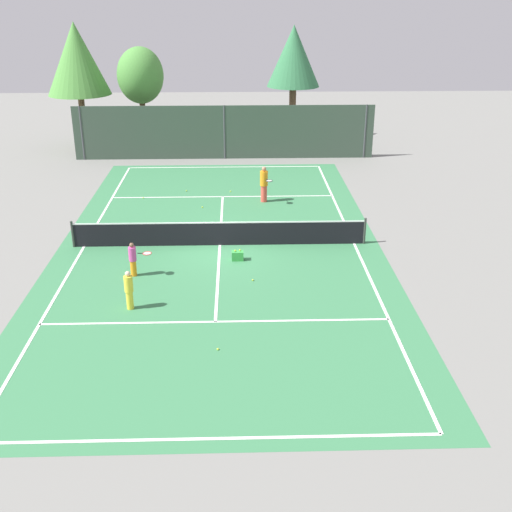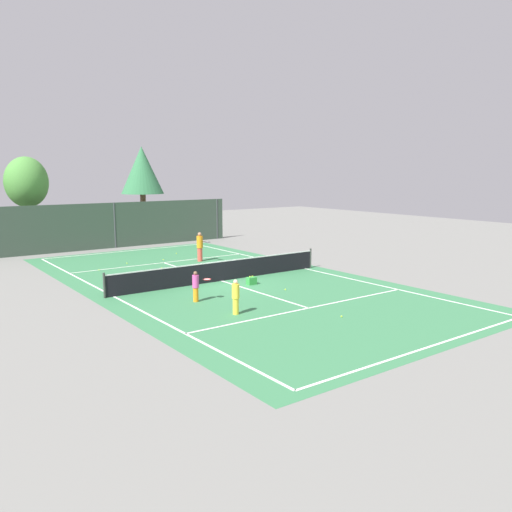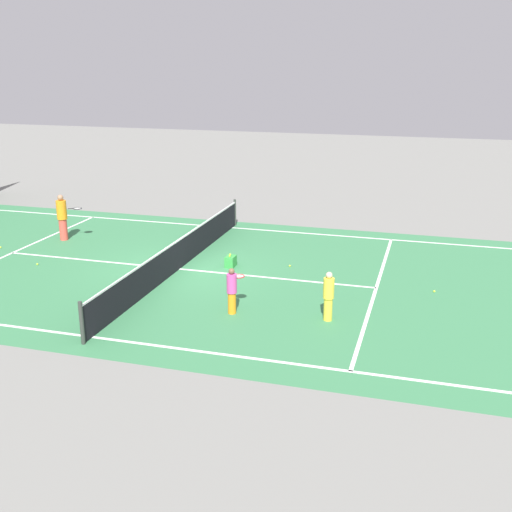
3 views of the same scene
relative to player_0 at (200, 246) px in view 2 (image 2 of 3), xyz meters
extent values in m
plane|color=slate|center=(-2.03, -5.58, -0.90)|extent=(80.00, 80.00, 0.00)
cube|color=#387A4C|center=(-2.03, -5.58, -0.90)|extent=(13.00, 25.00, 0.00)
cube|color=white|center=(-7.53, -5.58, -0.89)|extent=(0.10, 24.00, 0.01)
cube|color=white|center=(3.47, -5.58, -0.89)|extent=(0.10, 24.00, 0.01)
cube|color=white|center=(-2.03, -17.58, -0.89)|extent=(11.00, 0.10, 0.01)
cube|color=white|center=(-2.03, 6.42, -0.89)|extent=(11.00, 0.10, 0.01)
cube|color=white|center=(-2.03, -11.98, -0.89)|extent=(11.00, 0.10, 0.01)
cube|color=white|center=(-2.03, 0.82, -0.89)|extent=(11.00, 0.10, 0.01)
cube|color=white|center=(-2.03, -5.58, -0.89)|extent=(0.10, 12.80, 0.01)
cylinder|color=#333833|center=(-7.93, -5.58, -0.35)|extent=(0.10, 0.10, 1.10)
cylinder|color=#333833|center=(3.87, -5.58, -0.35)|extent=(0.10, 0.10, 1.10)
cube|color=black|center=(-2.03, -5.58, -0.43)|extent=(11.80, 0.03, 0.95)
cube|color=white|center=(-2.03, -5.58, 0.07)|extent=(11.80, 0.04, 0.05)
cube|color=#384C3D|center=(-2.03, 8.42, 0.70)|extent=(18.00, 0.06, 3.20)
cylinder|color=#3F4447|center=(-2.03, 8.42, 0.70)|extent=(0.12, 0.12, 3.20)
cylinder|color=#3F4447|center=(6.47, 8.42, 0.70)|extent=(0.12, 0.12, 3.20)
cylinder|color=brown|center=(-7.16, 10.74, 0.78)|extent=(0.35, 0.35, 3.37)
ellipsoid|color=#4C8E3D|center=(-7.16, 10.74, 3.75)|extent=(2.84, 2.82, 3.41)
cylinder|color=brown|center=(2.49, 13.62, 0.87)|extent=(0.46, 0.46, 3.54)
cone|color=#337547|center=(2.49, 13.62, 4.57)|extent=(3.49, 3.49, 3.87)
cylinder|color=#E54C3F|center=(0.00, 0.01, -0.49)|extent=(0.30, 0.30, 0.82)
cylinder|color=orange|center=(0.00, 0.01, 0.27)|extent=(0.37, 0.37, 0.71)
sphere|color=#A37556|center=(0.00, 0.01, 0.74)|extent=(0.22, 0.22, 0.22)
cylinder|color=black|center=(0.13, -0.30, 0.31)|extent=(0.11, 0.20, 0.03)
torus|color=black|center=(0.23, -0.53, 0.31)|extent=(0.43, 0.43, 0.03)
cylinder|color=silver|center=(0.23, -0.53, 0.31)|extent=(0.36, 0.36, 0.00)
cylinder|color=orange|center=(-5.10, -8.43, -0.60)|extent=(0.22, 0.22, 0.60)
cylinder|color=#D14799|center=(-5.10, -8.43, -0.04)|extent=(0.27, 0.27, 0.52)
sphere|color=brown|center=(-5.10, -8.43, 0.30)|extent=(0.16, 0.16, 0.16)
cylinder|color=black|center=(-4.81, -8.44, -0.02)|extent=(0.20, 0.04, 0.03)
torus|color=red|center=(-4.56, -8.46, -0.02)|extent=(0.35, 0.35, 0.03)
cylinder|color=silver|center=(-4.56, -8.46, -0.02)|extent=(0.29, 0.29, 0.00)
cylinder|color=yellow|center=(-4.84, -11.00, -0.59)|extent=(0.23, 0.23, 0.63)
cylinder|color=yellow|center=(-4.84, -11.00, 0.00)|extent=(0.29, 0.29, 0.55)
sphere|color=beige|center=(-4.84, -11.00, 0.36)|extent=(0.17, 0.17, 0.17)
cube|color=green|center=(-1.31, -7.12, -0.72)|extent=(0.45, 0.30, 0.36)
sphere|color=#CCE533|center=(-1.40, -7.12, -0.51)|extent=(0.07, 0.07, 0.07)
sphere|color=#CCE533|center=(-1.22, -7.08, -0.51)|extent=(0.07, 0.07, 0.07)
sphere|color=#CCE533|center=(-0.78, -9.02, -0.87)|extent=(0.07, 0.07, 0.07)
sphere|color=#CCE533|center=(-2.97, -0.86, -0.87)|extent=(0.07, 0.07, 0.07)
sphere|color=#CCE533|center=(-1.65, 1.61, -0.87)|extent=(0.07, 0.07, 0.07)
sphere|color=#CCE533|center=(0.12, 3.32, -0.87)|extent=(0.07, 0.07, 0.07)
sphere|color=#CCE533|center=(-1.91, -13.66, -0.87)|extent=(0.07, 0.07, 0.07)
sphere|color=#CCE533|center=(-3.91, 1.79, -0.87)|extent=(0.07, 0.07, 0.07)
sphere|color=#CCE533|center=(-5.98, 0.67, -0.87)|extent=(0.07, 0.07, 0.07)
camera|label=1|loc=(-1.28, -29.56, 8.88)|focal=44.56mm
camera|label=2|loc=(-15.37, -26.64, 4.42)|focal=36.09mm
camera|label=3|loc=(-19.99, -13.45, 5.66)|focal=43.89mm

